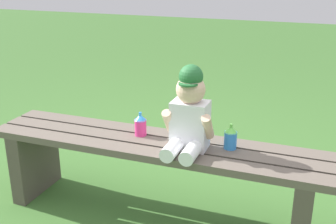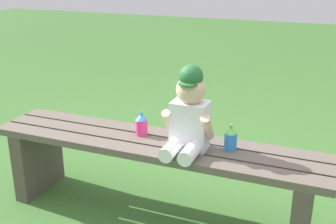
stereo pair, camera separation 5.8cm
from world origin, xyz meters
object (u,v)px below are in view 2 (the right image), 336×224
Objects in this scene: park_bench at (154,164)px; child_figure at (189,114)px; sippy_cup_left at (141,124)px; sippy_cup_right at (231,138)px.

child_figure is at bearing -8.78° from park_bench.
sippy_cup_left is (-0.09, 0.04, 0.19)m from park_bench.
sippy_cup_left is at bearing 153.84° from park_bench.
child_figure is 0.23m from sippy_cup_right.
sippy_cup_left is 0.46m from sippy_cup_right.
sippy_cup_left is (-0.28, 0.07, -0.12)m from child_figure.
park_bench is at bearing -173.44° from sippy_cup_right.
sippy_cup_left is 1.00× the size of sippy_cup_right.
child_figure is 3.26× the size of sippy_cup_right.
park_bench is 0.36m from child_figure.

